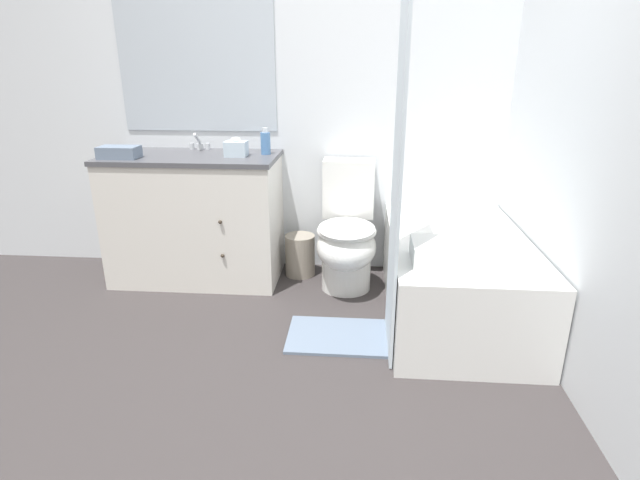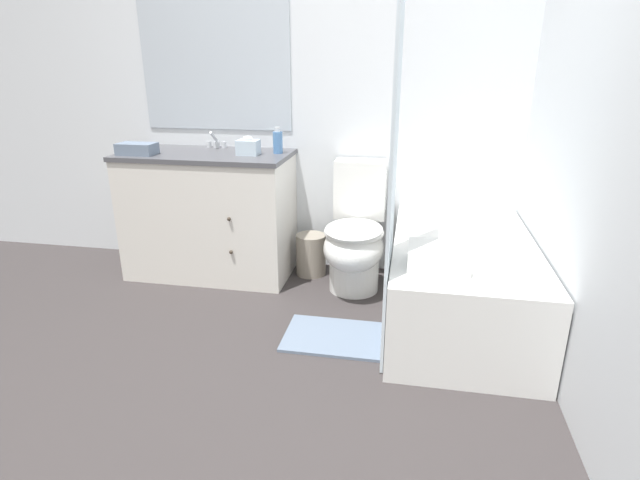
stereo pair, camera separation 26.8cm
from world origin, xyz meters
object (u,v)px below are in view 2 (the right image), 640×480
object	(u,v)px
vanity_cabinet	(210,213)
wastebasket	(311,255)
sink_faucet	(216,143)
toilet	(355,238)
bath_towel_folded	(438,257)
bathtub	(460,281)
hand_towel_folded	(137,149)
soap_dispenser	(278,142)
bath_mat	(338,337)
tissue_box	(248,147)

from	to	relation	value
vanity_cabinet	wastebasket	xyz separation A→B (m)	(0.69, 0.09, -0.29)
sink_faucet	toilet	world-z (taller)	sink_faucet
bath_towel_folded	bathtub	bearing A→B (deg)	67.72
bathtub	hand_towel_folded	bearing A→B (deg)	172.75
wastebasket	hand_towel_folded	xyz separation A→B (m)	(-1.09, -0.24, 0.74)
vanity_cabinet	toilet	size ratio (longest dim) A/B	1.39
bath_towel_folded	soap_dispenser	bearing A→B (deg)	139.79
wastebasket	bath_mat	world-z (taller)	wastebasket
sink_faucet	hand_towel_folded	distance (m)	0.53
bathtub	soap_dispenser	distance (m)	1.44
bathtub	soap_dispenser	bearing A→B (deg)	158.04
tissue_box	sink_faucet	bearing A→B (deg)	144.44
toilet	hand_towel_folded	size ratio (longest dim) A/B	3.35
wastebasket	hand_towel_folded	distance (m)	1.34
toilet	bathtub	distance (m)	0.73
sink_faucet	bathtub	xyz separation A→B (m)	(1.66, -0.60, -0.64)
soap_dispenser	hand_towel_folded	size ratio (longest dim) A/B	0.70
wastebasket	soap_dispenser	distance (m)	0.81
vanity_cabinet	sink_faucet	bearing A→B (deg)	90.00
hand_towel_folded	wastebasket	bearing A→B (deg)	12.32
wastebasket	bath_mat	size ratio (longest dim) A/B	0.50
wastebasket	bath_towel_folded	size ratio (longest dim) A/B	1.01
wastebasket	tissue_box	xyz separation A→B (m)	(-0.38, -0.12, 0.75)
hand_towel_folded	bath_mat	xyz separation A→B (m)	(1.41, -0.60, -0.88)
soap_dispenser	bath_mat	distance (m)	1.33
bathtub	bath_towel_folded	xyz separation A→B (m)	(-0.16, -0.39, 0.29)
wastebasket	bathtub	bearing A→B (deg)	-27.30
sink_faucet	soap_dispenser	bearing A→B (deg)	-15.04
bath_towel_folded	toilet	bearing A→B (deg)	123.93
bath_mat	bathtub	bearing A→B (deg)	27.47
bath_mat	vanity_cabinet	bearing A→B (deg)	143.61
tissue_box	hand_towel_folded	size ratio (longest dim) A/B	0.57
bath_towel_folded	bath_mat	distance (m)	0.72
soap_dispenser	bath_towel_folded	bearing A→B (deg)	-40.21
vanity_cabinet	sink_faucet	world-z (taller)	sink_faucet
wastebasket	hand_towel_folded	bearing A→B (deg)	-167.68
sink_faucet	hand_towel_folded	size ratio (longest dim) A/B	0.59
soap_dispenser	bath_mat	xyz separation A→B (m)	(0.53, -0.81, -0.92)
hand_towel_folded	vanity_cabinet	bearing A→B (deg)	20.46
bathtub	sink_faucet	bearing A→B (deg)	159.98
tissue_box	bathtub	bearing A→B (deg)	-15.88
toilet	bathtub	xyz separation A→B (m)	(0.64, -0.33, -0.10)
toilet	bath_towel_folded	size ratio (longest dim) A/B	2.80
sink_faucet	bath_towel_folded	distance (m)	1.83
bathtub	bath_towel_folded	bearing A→B (deg)	-112.28
tissue_box	hand_towel_folded	bearing A→B (deg)	-170.17
toilet	bathtub	world-z (taller)	toilet
vanity_cabinet	toilet	xyz separation A→B (m)	(1.02, -0.08, -0.09)
sink_faucet	toilet	bearing A→B (deg)	-15.07
bathtub	bath_towel_folded	size ratio (longest dim) A/B	4.76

